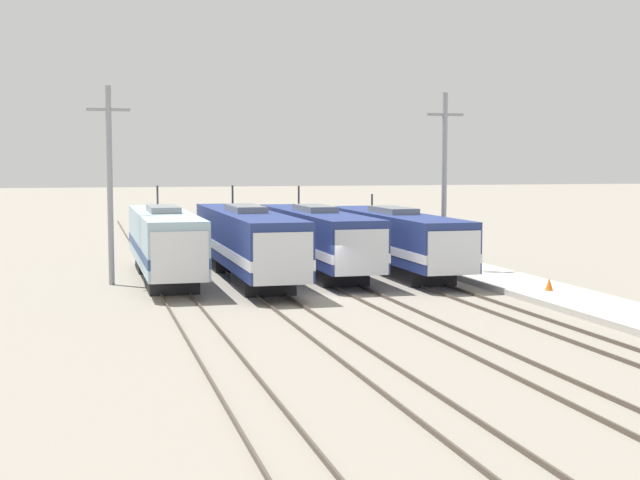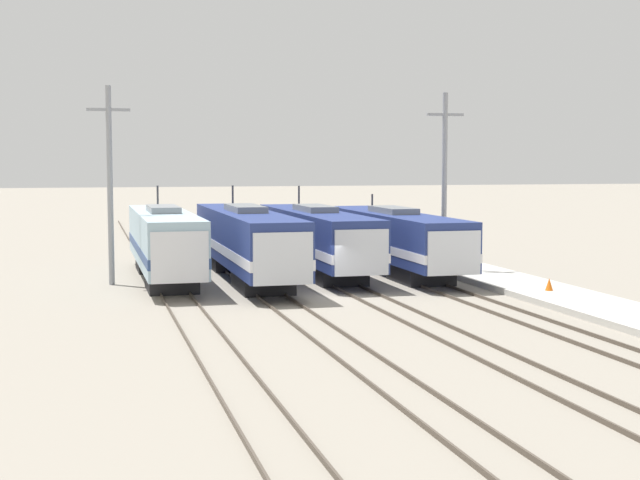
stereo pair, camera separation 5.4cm
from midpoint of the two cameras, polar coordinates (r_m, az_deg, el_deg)
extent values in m
plane|color=gray|center=(43.16, 0.18, -3.79)|extent=(400.00, 400.00, 0.00)
cube|color=#4C4238|center=(41.87, -9.81, -4.03)|extent=(0.07, 120.00, 0.15)
cube|color=#4C4238|center=(42.02, -7.86, -3.97)|extent=(0.07, 120.00, 0.15)
cube|color=#4C4238|center=(42.49, -3.71, -3.84)|extent=(0.07, 120.00, 0.15)
cube|color=#4C4238|center=(42.78, -1.82, -3.77)|extent=(0.07, 120.00, 0.15)
cube|color=#4C4238|center=(43.57, 2.14, -3.61)|extent=(0.07, 120.00, 0.15)
cube|color=#4C4238|center=(44.01, 3.93, -3.53)|extent=(0.07, 120.00, 0.15)
cube|color=#4C4238|center=(45.08, 7.65, -3.36)|extent=(0.07, 120.00, 0.15)
cube|color=#4C4238|center=(45.64, 9.32, -3.28)|extent=(0.07, 120.00, 0.15)
cube|color=#232326|center=(46.60, -9.45, -2.61)|extent=(2.49, 3.84, 0.95)
cube|color=#232326|center=(55.24, -10.30, -1.44)|extent=(2.49, 3.84, 0.95)
cube|color=#9EBCCC|center=(50.73, -9.94, 0.16)|extent=(2.93, 17.46, 2.86)
cube|color=navy|center=(50.78, -9.93, -0.49)|extent=(2.97, 17.50, 0.51)
cube|color=silver|center=(43.02, -9.06, -0.97)|extent=(2.70, 2.07, 2.43)
cube|color=black|center=(42.02, -8.94, -0.38)|extent=(2.29, 0.08, 0.68)
cube|color=gray|center=(50.62, -9.97, 1.97)|extent=(1.61, 4.37, 0.35)
cylinder|color=#38383D|center=(54.42, -10.32, 2.72)|extent=(0.12, 0.12, 1.39)
cube|color=black|center=(45.95, -3.67, -2.66)|extent=(2.60, 4.36, 0.95)
cube|color=black|center=(55.63, -5.64, -1.34)|extent=(2.60, 4.36, 0.95)
cube|color=navy|center=(50.59, -4.77, 0.21)|extent=(3.06, 19.82, 2.88)
cube|color=silver|center=(50.64, -4.76, -0.44)|extent=(3.10, 19.86, 0.52)
cube|color=silver|center=(41.79, -2.61, -1.08)|extent=(2.81, 1.99, 2.44)
cube|color=black|center=(40.85, -2.34, -0.46)|extent=(2.39, 0.08, 0.68)
cube|color=slate|center=(50.48, -4.78, 2.04)|extent=(1.68, 4.96, 0.35)
cylinder|color=#38383D|center=(54.75, -5.58, 2.79)|extent=(0.12, 0.12, 1.36)
cube|color=black|center=(48.97, 1.06, -2.18)|extent=(2.59, 4.09, 0.95)
cube|color=black|center=(57.91, -1.45, -1.07)|extent=(2.59, 4.09, 0.95)
cube|color=navy|center=(53.25, -0.30, 0.39)|extent=(3.05, 18.60, 2.73)
cube|color=silver|center=(53.30, -0.30, -0.20)|extent=(3.09, 18.64, 0.49)
cube|color=silver|center=(45.31, 2.32, -0.68)|extent=(2.80, 2.20, 2.32)
cube|color=black|center=(44.29, 2.71, -0.15)|extent=(2.38, 0.08, 0.65)
cube|color=slate|center=(53.15, -0.30, 2.04)|extent=(1.68, 4.65, 0.35)
cylinder|color=#38383D|center=(57.09, -1.33, 2.78)|extent=(0.12, 0.12, 1.41)
cube|color=black|center=(49.36, 6.47, -2.15)|extent=(2.62, 4.01, 0.95)
cube|color=black|center=(57.89, 3.20, -1.08)|extent=(2.62, 4.01, 0.95)
cube|color=navy|center=(53.43, 4.72, 0.33)|extent=(3.08, 18.23, 2.62)
cube|color=silver|center=(53.47, 4.71, -0.23)|extent=(3.12, 18.27, 0.47)
cube|color=silver|center=(45.76, 8.17, -0.73)|extent=(2.83, 1.89, 2.23)
cube|color=black|center=(44.92, 8.61, -0.21)|extent=(2.41, 0.08, 0.62)
cube|color=slate|center=(53.33, 4.73, 1.92)|extent=(1.69, 4.56, 0.35)
cylinder|color=#38383D|center=(57.10, 3.39, 2.46)|extent=(0.12, 0.12, 1.00)
cylinder|color=gray|center=(48.97, -13.26, 3.38)|extent=(0.31, 0.31, 10.66)
cube|color=gray|center=(49.03, -13.36, 8.12)|extent=(2.27, 0.16, 0.16)
cylinder|color=gray|center=(53.08, 7.99, 3.58)|extent=(0.31, 0.31, 10.66)
cube|color=gray|center=(53.14, 8.05, 7.95)|extent=(2.27, 0.16, 0.16)
cube|color=#B7B5AD|center=(47.20, 13.30, -2.98)|extent=(4.00, 120.00, 0.30)
cone|color=orange|center=(45.22, 14.49, -2.76)|extent=(0.38, 0.38, 0.62)
camera|label=1|loc=(0.03, -89.97, 0.00)|focal=50.00mm
camera|label=2|loc=(0.03, 90.03, 0.00)|focal=50.00mm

